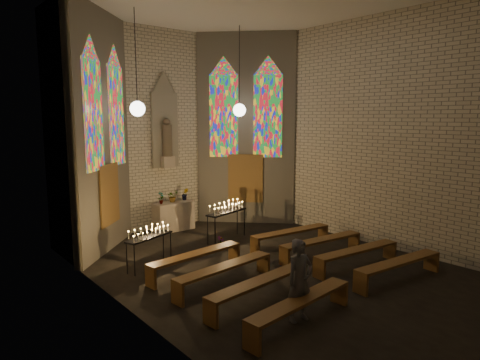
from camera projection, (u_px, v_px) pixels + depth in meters
name	position (u px, v px, depth m)	size (l,w,h in m)	color
floor	(283.00, 273.00, 10.98)	(12.00, 12.00, 0.00)	black
room	(206.00, 125.00, 13.01)	(8.22, 12.43, 7.00)	beige
altar	(174.00, 216.00, 15.07)	(1.40, 0.60, 1.00)	#AA9C8B
flower_vase_left	(161.00, 198.00, 14.68)	(0.23, 0.16, 0.44)	#4C723F
flower_vase_center	(172.00, 196.00, 15.02)	(0.38, 0.33, 0.43)	#4C723F
flower_vase_right	(185.00, 194.00, 15.38)	(0.24, 0.19, 0.44)	#4C723F
aisle_flower_pot	(220.00, 243.00, 12.84)	(0.23, 0.23, 0.42)	#4C723F
votive_stand_left	(149.00, 234.00, 11.25)	(1.48, 0.78, 1.06)	black
votive_stand_right	(227.00, 209.00, 13.77)	(1.66, 0.75, 1.19)	black
pew_left_0	(196.00, 257.00, 10.90)	(2.81, 0.67, 0.54)	brown
pew_right_0	(291.00, 233.00, 13.08)	(2.81, 0.67, 0.54)	brown
pew_left_1	(224.00, 269.00, 9.98)	(2.81, 0.67, 0.54)	brown
pew_right_1	(321.00, 242.00, 12.17)	(2.81, 0.67, 0.54)	brown
pew_left_2	(259.00, 285.00, 9.06)	(2.81, 0.67, 0.54)	brown
pew_right_2	(357.00, 252.00, 11.25)	(2.81, 0.67, 0.54)	brown
pew_left_3	(301.00, 304.00, 8.15)	(2.81, 0.67, 0.54)	brown
pew_right_3	(399.00, 264.00, 10.33)	(2.81, 0.67, 0.54)	brown
visitor	(300.00, 280.00, 8.31)	(0.60, 0.39, 1.63)	#4A4A54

